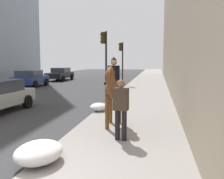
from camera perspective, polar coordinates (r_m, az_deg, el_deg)
The scene contains 8 objects.
mounted_horse_near at distance 8.93m, azimuth 0.28°, elevation 0.38°, with size 2.15×0.63×2.34m.
pedestrian_greeting at distance 7.44m, azimuth 1.89°, elevation -3.45°, with size 0.32×0.44×1.70m.
car_near_lane at distance 24.42m, azimuth -16.98°, elevation 2.32°, with size 4.09×2.23×1.44m.
car_mid_lane at distance 31.12m, azimuth -10.92°, elevation 3.27°, with size 4.48×2.12×1.44m.
traffic_light_near_curb at distance 16.69m, azimuth -1.54°, elevation 7.61°, with size 0.20×0.44×4.08m.
traffic_light_far_curb at distance 24.06m, azimuth 2.05°, elevation 6.93°, with size 0.20×0.44×3.88m.
snow_pile_near at distance 6.25m, azimuth -15.25°, elevation -12.72°, with size 1.31×1.00×0.45m, color white.
snow_pile_far at distance 11.89m, azimuth -2.86°, elevation -3.69°, with size 0.97×0.75×0.34m, color white.
Camera 1 is at (-4.52, -2.67, 2.37)m, focal length 43.11 mm.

